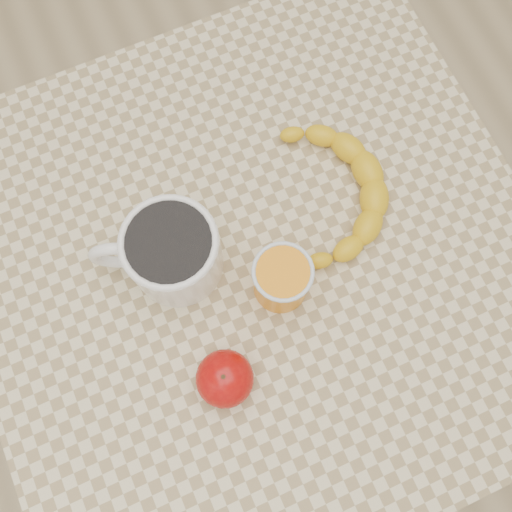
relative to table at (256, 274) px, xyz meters
name	(u,v)px	position (x,y,z in m)	size (l,w,h in m)	color
ground	(256,334)	(0.00, 0.00, -0.66)	(3.00, 3.00, 0.00)	tan
table	(256,274)	(0.00, 0.00, 0.00)	(0.80, 0.80, 0.75)	beige
coffee_mug	(170,252)	(-0.10, 0.04, 0.14)	(0.19, 0.16, 0.11)	white
orange_juice_glass	(282,279)	(0.01, -0.05, 0.13)	(0.08, 0.08, 0.09)	orange
apple	(225,379)	(-0.10, -0.14, 0.12)	(0.10, 0.10, 0.07)	#930407
banana	(334,194)	(0.14, 0.04, 0.11)	(0.27, 0.31, 0.04)	gold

